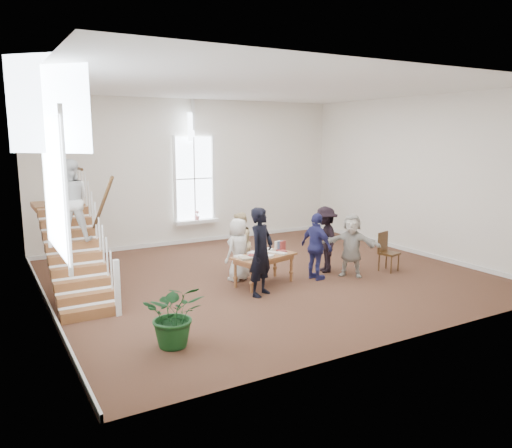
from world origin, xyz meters
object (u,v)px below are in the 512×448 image
police_officer (261,252)px  floor_plant (175,314)px  person_yellow (240,243)px  woman_cluster_a (316,247)px  side_chair (386,249)px  woman_cluster_c (351,245)px  library_table (263,258)px  elderly_woman (238,249)px  woman_cluster_b (325,239)px

police_officer → floor_plant: (-2.55, -1.59, -0.41)m
person_yellow → woman_cluster_a: bearing=88.4°
floor_plant → side_chair: size_ratio=1.10×
person_yellow → floor_plant: bearing=2.5°
woman_cluster_a → woman_cluster_c: (0.90, -0.20, -0.03)m
library_table → elderly_woman: size_ratio=1.09×
person_yellow → woman_cluster_c: woman_cluster_c is taller
library_table → police_officer: (-0.43, -0.65, 0.34)m
woman_cluster_b → woman_cluster_c: (0.30, -0.65, -0.06)m
woman_cluster_a → elderly_woman: bearing=52.8°
woman_cluster_a → woman_cluster_c: 0.92m
elderly_woman → woman_cluster_c: (2.54, -1.07, 0.03)m
police_officer → person_yellow: (0.40, 1.75, -0.19)m
library_table → woman_cluster_c: woman_cluster_c is taller
library_table → floor_plant: size_ratio=1.49×
side_chair → woman_cluster_a: bearing=157.9°
woman_cluster_b → floor_plant: bearing=-43.9°
elderly_woman → floor_plant: 3.89m
person_yellow → library_table: bearing=45.5°
woman_cluster_b → side_chair: woman_cluster_b is taller
library_table → woman_cluster_b: (1.91, 0.18, 0.21)m
woman_cluster_a → woman_cluster_b: 0.75m
elderly_woman → floor_plant: bearing=24.1°
woman_cluster_b → floor_plant: (-4.89, -2.42, -0.29)m
woman_cluster_b → side_chair: bearing=83.7°
person_yellow → side_chair: (3.36, -1.61, -0.22)m
woman_cluster_a → woman_cluster_c: size_ratio=1.04×
woman_cluster_b → woman_cluster_a: bearing=-33.4°
floor_plant → woman_cluster_a: bearing=24.7°
floor_plant → side_chair: (6.30, 1.73, 0.01)m
police_officer → floor_plant: police_officer is taller
library_table → floor_plant: bearing=-157.1°
woman_cluster_a → side_chair: (2.02, -0.24, -0.25)m
woman_cluster_a → side_chair: woman_cluster_a is taller
woman_cluster_b → side_chair: 1.60m
person_yellow → floor_plant: person_yellow is taller
police_officer → elderly_woman: (0.10, 1.25, -0.21)m
woman_cluster_c → woman_cluster_a: bearing=-145.1°
police_officer → woman_cluster_a: (1.74, 0.38, -0.15)m
library_table → elderly_woman: 0.70m
person_yellow → woman_cluster_b: woman_cluster_b is taller
woman_cluster_c → woman_cluster_b: bearing=162.2°
woman_cluster_c → floor_plant: size_ratio=1.42×
floor_plant → elderly_woman: bearing=47.0°
police_officer → floor_plant: 3.03m
elderly_woman → person_yellow: bearing=-143.9°
person_yellow → woman_cluster_b: (1.94, -0.92, 0.06)m
library_table → woman_cluster_c: bearing=-26.0°
person_yellow → police_officer: bearing=31.1°
police_officer → floor_plant: bearing=-178.3°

